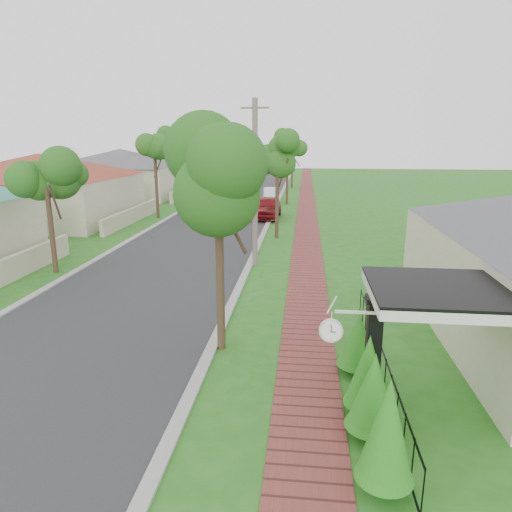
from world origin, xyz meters
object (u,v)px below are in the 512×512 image
at_px(near_tree, 218,182).
at_px(station_clock, 333,329).
at_px(utility_pole, 255,184).
at_px(porch_post, 372,360).
at_px(parked_car_white, 271,195).
at_px(parked_car_red, 267,208).

distance_m(near_tree, station_clock, 4.76).
height_order(utility_pole, station_clock, utility_pole).
bearing_deg(porch_post, utility_pole, 108.36).
xyz_separation_m(parked_car_white, station_clock, (3.66, -32.72, 1.32)).
xyz_separation_m(parked_car_red, utility_pole, (0.50, -12.67, 2.90)).
xyz_separation_m(near_tree, station_clock, (2.77, -2.90, -2.56)).
xyz_separation_m(porch_post, utility_pole, (-3.65, 11.00, 2.54)).
height_order(parked_car_white, station_clock, station_clock).
bearing_deg(porch_post, near_tree, 145.52).
height_order(parked_car_red, station_clock, station_clock).
bearing_deg(station_clock, utility_pole, 103.71).
bearing_deg(parked_car_white, near_tree, -92.80).
relative_size(utility_pole, station_clock, 6.68).
bearing_deg(near_tree, porch_post, -34.48).
relative_size(parked_car_red, station_clock, 4.17).
distance_m(parked_car_red, utility_pole, 13.01).
bearing_deg(porch_post, parked_car_white, 97.97).
relative_size(porch_post, parked_car_red, 0.56).
distance_m(porch_post, parked_car_white, 32.63).
height_order(porch_post, parked_car_white, porch_post).
height_order(parked_car_red, parked_car_white, parked_car_red).
height_order(parked_car_red, near_tree, near_tree).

